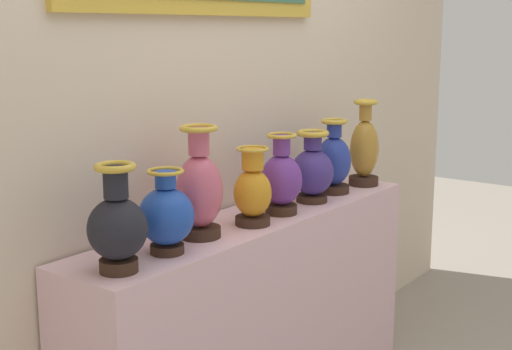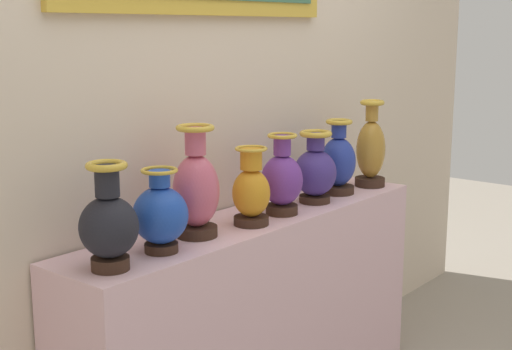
% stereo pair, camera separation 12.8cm
% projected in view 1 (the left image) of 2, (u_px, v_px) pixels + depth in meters
% --- Properties ---
extents(display_shelf, '(1.83, 0.37, 0.87)m').
position_uv_depth(display_shelf, '(256.00, 320.00, 2.99)').
color(display_shelf, beige).
rests_on(display_shelf, ground_plane).
extents(back_wall, '(4.48, 0.14, 2.69)m').
position_uv_depth(back_wall, '(208.00, 91.00, 2.94)').
color(back_wall, beige).
rests_on(back_wall, ground_plane).
extents(vase_onyx, '(0.19, 0.19, 0.34)m').
position_uv_depth(vase_onyx, '(117.00, 226.00, 2.22)').
color(vase_onyx, '#382319').
rests_on(vase_onyx, display_shelf).
extents(vase_sapphire, '(0.19, 0.19, 0.29)m').
position_uv_depth(vase_sapphire, '(166.00, 215.00, 2.41)').
color(vase_sapphire, '#382319').
rests_on(vase_sapphire, display_shelf).
extents(vase_rose, '(0.17, 0.17, 0.41)m').
position_uv_depth(vase_rose, '(200.00, 190.00, 2.59)').
color(vase_rose, '#382319').
rests_on(vase_rose, display_shelf).
extents(vase_amber, '(0.15, 0.15, 0.30)m').
position_uv_depth(vase_amber, '(253.00, 191.00, 2.76)').
color(vase_amber, '#382319').
rests_on(vase_amber, display_shelf).
extents(vase_violet, '(0.17, 0.17, 0.33)m').
position_uv_depth(vase_violet, '(281.00, 179.00, 2.92)').
color(vase_violet, '#382319').
rests_on(vase_violet, display_shelf).
extents(vase_indigo, '(0.18, 0.18, 0.31)m').
position_uv_depth(vase_indigo, '(312.00, 170.00, 3.13)').
color(vase_indigo, '#382319').
rests_on(vase_indigo, display_shelf).
extents(vase_cobalt, '(0.16, 0.16, 0.34)m').
position_uv_depth(vase_cobalt, '(334.00, 161.00, 3.30)').
color(vase_cobalt, '#382319').
rests_on(vase_cobalt, display_shelf).
extents(vase_ochre, '(0.14, 0.14, 0.41)m').
position_uv_depth(vase_ochre, '(364.00, 149.00, 3.46)').
color(vase_ochre, '#382319').
rests_on(vase_ochre, display_shelf).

